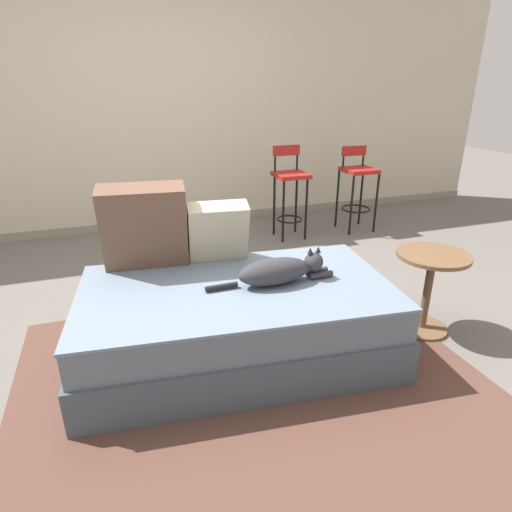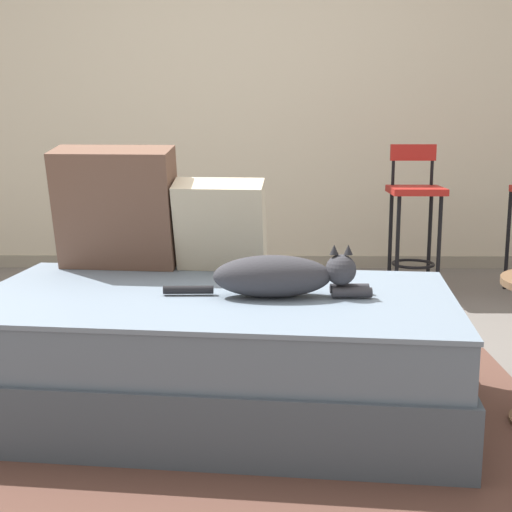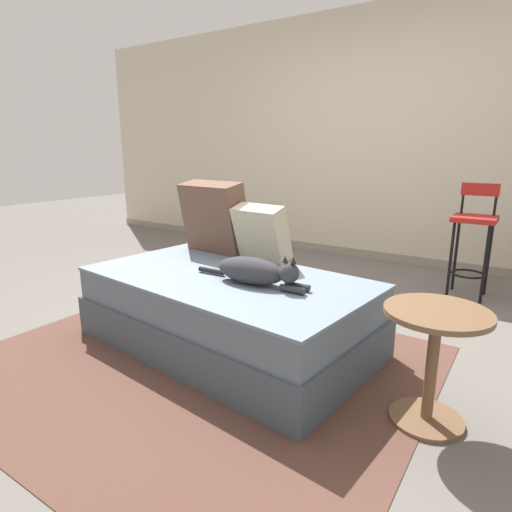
# 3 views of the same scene
# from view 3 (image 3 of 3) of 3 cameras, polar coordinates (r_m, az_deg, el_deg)

# --- Properties ---
(ground_plane) EXTENTS (16.00, 16.00, 0.00)m
(ground_plane) POSITION_cam_3_polar(r_m,az_deg,el_deg) (3.04, 0.77, -8.90)
(ground_plane) COLOR #66605B
(ground_plane) RESTS_ON ground
(wall_back_panel) EXTENTS (8.00, 0.10, 2.60)m
(wall_back_panel) POSITION_cam_3_polar(r_m,az_deg,el_deg) (4.84, 15.89, 14.94)
(wall_back_panel) COLOR beige
(wall_back_panel) RESTS_ON ground
(wall_baseboard_trim) EXTENTS (8.00, 0.02, 0.09)m
(wall_baseboard_trim) POSITION_cam_3_polar(r_m,az_deg,el_deg) (4.92, 14.72, 0.24)
(wall_baseboard_trim) COLOR gray
(wall_baseboard_trim) RESTS_ON ground
(area_rug) EXTENTS (2.45, 2.08, 0.01)m
(area_rug) POSITION_cam_3_polar(r_m,az_deg,el_deg) (2.53, -8.09, -13.90)
(area_rug) COLOR brown
(area_rug) RESTS_ON ground
(couch) EXTENTS (1.84, 1.16, 0.45)m
(couch) POSITION_cam_3_polar(r_m,az_deg,el_deg) (2.65, -3.94, -7.16)
(couch) COLOR #44505B
(couch) RESTS_ON ground
(throw_pillow_corner) EXTENTS (0.52, 0.31, 0.52)m
(throw_pillow_corner) POSITION_cam_3_polar(r_m,az_deg,el_deg) (3.12, -5.60, 5.20)
(throw_pillow_corner) COLOR brown
(throw_pillow_corner) RESTS_ON couch
(throw_pillow_middle) EXTENTS (0.39, 0.27, 0.39)m
(throw_pillow_middle) POSITION_cam_3_polar(r_m,az_deg,el_deg) (2.84, 0.68, 3.07)
(throw_pillow_middle) COLOR beige
(throw_pillow_middle) RESTS_ON couch
(cat) EXTENTS (0.74, 0.18, 0.19)m
(cat) POSITION_cam_3_polar(r_m,az_deg,el_deg) (2.38, -0.10, -2.03)
(cat) COLOR #333338
(cat) RESTS_ON couch
(bar_stool_near_window) EXTENTS (0.32, 0.32, 0.92)m
(bar_stool_near_window) POSITION_cam_3_polar(r_m,az_deg,el_deg) (3.85, 26.99, 2.88)
(bar_stool_near_window) COLOR black
(bar_stool_near_window) RESTS_ON ground
(side_table) EXTENTS (0.44, 0.44, 0.53)m
(side_table) POSITION_cam_3_polar(r_m,az_deg,el_deg) (2.03, 22.57, -11.54)
(side_table) COLOR brown
(side_table) RESTS_ON ground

